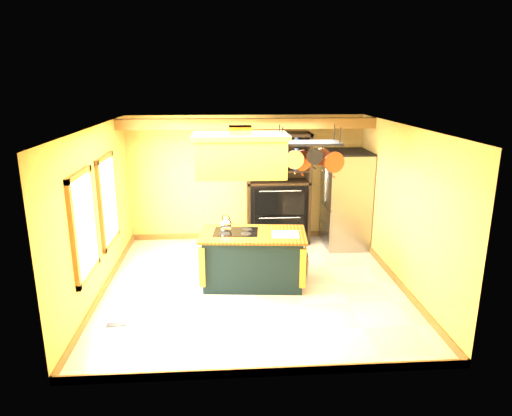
{
  "coord_description": "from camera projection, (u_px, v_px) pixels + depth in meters",
  "views": [
    {
      "loc": [
        -0.44,
        -7.15,
        3.4
      ],
      "look_at": [
        0.07,
        0.3,
        1.3
      ],
      "focal_mm": 32.0,
      "sensor_mm": 36.0,
      "label": 1
    }
  ],
  "objects": [
    {
      "name": "kitchen_island",
      "position": [
        253.0,
        258.0,
        7.78
      ],
      "size": [
        1.85,
        1.14,
        1.11
      ],
      "rotation": [
        0.0,
        0.0,
        -0.09
      ],
      "color": "black",
      "rests_on": "floor"
    },
    {
      "name": "ceiling",
      "position": [
        253.0,
        127.0,
        7.08
      ],
      "size": [
        5.0,
        5.0,
        0.0
      ],
      "primitive_type": "plane",
      "rotation": [
        3.14,
        0.0,
        0.0
      ],
      "color": "white",
      "rests_on": "wall_back"
    },
    {
      "name": "refrigerator",
      "position": [
        346.0,
        201.0,
        9.51
      ],
      "size": [
        0.85,
        1.01,
        1.97
      ],
      "color": "gray",
      "rests_on": "floor"
    },
    {
      "name": "window_far",
      "position": [
        108.0,
        200.0,
        7.85
      ],
      "size": [
        0.06,
        1.06,
        1.56
      ],
      "color": "brown",
      "rests_on": "wall_left"
    },
    {
      "name": "floor",
      "position": [
        253.0,
        286.0,
        7.81
      ],
      "size": [
        5.0,
        5.0,
        0.0
      ],
      "primitive_type": "plane",
      "color": "beige",
      "rests_on": "ground"
    },
    {
      "name": "floor_register",
      "position": [
        116.0,
        324.0,
        6.56
      ],
      "size": [
        0.29,
        0.15,
        0.01
      ],
      "primitive_type": "cube",
      "rotation": [
        0.0,
        0.0,
        0.13
      ],
      "color": "black",
      "rests_on": "floor"
    },
    {
      "name": "wall_right",
      "position": [
        402.0,
        207.0,
        7.61
      ],
      "size": [
        0.02,
        5.0,
        2.7
      ],
      "primitive_type": "cube",
      "color": "gold",
      "rests_on": "floor"
    },
    {
      "name": "wall_front",
      "position": [
        267.0,
        272.0,
        5.05
      ],
      "size": [
        5.0,
        0.02,
        2.7
      ],
      "primitive_type": "cube",
      "color": "gold",
      "rests_on": "floor"
    },
    {
      "name": "wall_back",
      "position": [
        246.0,
        178.0,
        9.85
      ],
      "size": [
        5.0,
        0.02,
        2.7
      ],
      "primitive_type": "cube",
      "color": "gold",
      "rests_on": "floor"
    },
    {
      "name": "hutch",
      "position": [
        278.0,
        201.0,
        9.77
      ],
      "size": [
        1.33,
        0.6,
        2.35
      ],
      "color": "black",
      "rests_on": "floor"
    },
    {
      "name": "wall_left",
      "position": [
        97.0,
        213.0,
        7.28
      ],
      "size": [
        0.02,
        5.0,
        2.7
      ],
      "primitive_type": "cube",
      "color": "gold",
      "rests_on": "floor"
    },
    {
      "name": "ceiling_beam",
      "position": [
        247.0,
        124.0,
        8.74
      ],
      "size": [
        5.0,
        0.15,
        0.2
      ],
      "primitive_type": "cube",
      "color": "brown",
      "rests_on": "ceiling"
    },
    {
      "name": "pot_rack",
      "position": [
        310.0,
        151.0,
        7.34
      ],
      "size": [
        1.11,
        0.5,
        0.75
      ],
      "color": "black",
      "rests_on": "ceiling"
    },
    {
      "name": "range_hood",
      "position": [
        240.0,
        154.0,
        7.28
      ],
      "size": [
        1.51,
        0.85,
        0.8
      ],
      "color": "gold",
      "rests_on": "ceiling"
    },
    {
      "name": "window_near",
      "position": [
        84.0,
        225.0,
        6.5
      ],
      "size": [
        0.06,
        1.06,
        1.56
      ],
      "color": "brown",
      "rests_on": "wall_left"
    }
  ]
}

